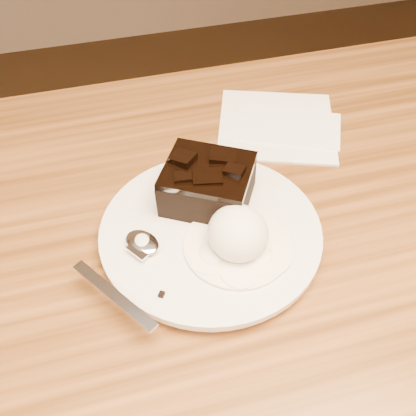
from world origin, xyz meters
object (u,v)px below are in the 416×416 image
object	(u,v)px
ice_cream_scoop	(238,233)
spoon	(142,243)
napkin	(276,124)
brownie	(208,186)
plate	(211,234)

from	to	relation	value
ice_cream_scoop	spoon	xyz separation A→B (m)	(-0.09, 0.03, -0.02)
napkin	ice_cream_scoop	bearing A→B (deg)	-121.39
ice_cream_scoop	spoon	world-z (taller)	ice_cream_scoop
brownie	plate	bearing A→B (deg)	-101.70
plate	spoon	bearing A→B (deg)	-176.25
plate	ice_cream_scoop	xyz separation A→B (m)	(0.02, -0.03, 0.03)
ice_cream_scoop	spoon	distance (m)	0.10
ice_cream_scoop	napkin	distance (m)	0.24
brownie	napkin	size ratio (longest dim) A/B	0.59
brownie	ice_cream_scoop	bearing A→B (deg)	-81.43
plate	napkin	world-z (taller)	plate
spoon	napkin	world-z (taller)	spoon
brownie	ice_cream_scoop	world-z (taller)	ice_cream_scoop
ice_cream_scoop	plate	bearing A→B (deg)	121.78
plate	brownie	distance (m)	0.05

